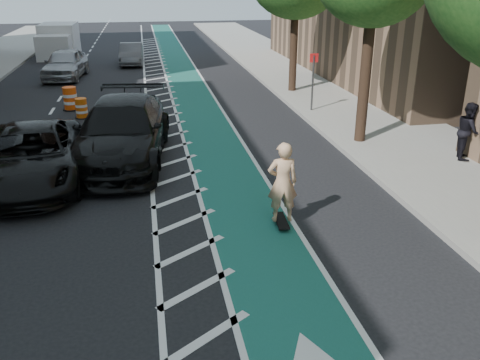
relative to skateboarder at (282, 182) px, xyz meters
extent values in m
plane|color=black|center=(-3.70, -2.26, -1.06)|extent=(120.00, 120.00, 0.00)
cube|color=#175143|center=(-0.70, 7.74, -1.06)|extent=(2.00, 90.00, 0.01)
cube|color=silver|center=(-2.20, 7.74, -1.06)|extent=(1.40, 90.00, 0.01)
cube|color=gray|center=(5.80, 7.74, -0.99)|extent=(5.00, 90.00, 0.15)
cube|color=gray|center=(3.35, 7.74, -0.98)|extent=(0.12, 90.00, 0.16)
cylinder|color=#382619|center=(4.20, 5.74, 1.14)|extent=(0.36, 0.36, 4.40)
cylinder|color=#382619|center=(4.20, 13.74, 1.14)|extent=(0.36, 0.36, 4.40)
cylinder|color=#4C4C4C|center=(3.90, 9.74, 0.14)|extent=(0.08, 0.08, 2.40)
cube|color=red|center=(3.90, 9.74, 1.24)|extent=(0.35, 0.02, 0.35)
cube|color=black|center=(0.00, 0.00, -0.96)|extent=(0.31, 0.90, 0.03)
cylinder|color=black|center=(-0.07, 0.30, -1.03)|extent=(0.04, 0.07, 0.07)
cylinder|color=black|center=(0.11, 0.29, -1.03)|extent=(0.04, 0.07, 0.07)
cylinder|color=black|center=(-0.11, -0.29, -1.03)|extent=(0.04, 0.07, 0.07)
cylinder|color=black|center=(0.07, -0.30, -1.03)|extent=(0.04, 0.07, 0.07)
imported|color=#DCA77B|center=(0.00, 0.00, 0.00)|extent=(0.72, 0.50, 1.89)
imported|color=black|center=(-6.10, 3.82, -0.29)|extent=(2.99, 5.77, 1.55)
imported|color=black|center=(-3.70, 5.24, -0.13)|extent=(3.37, 6.69, 1.86)
imported|color=#A4A5AA|center=(-7.22, 19.86, -0.25)|extent=(2.36, 4.92, 1.62)
imported|color=#5B5B60|center=(-3.64, 24.14, -0.40)|extent=(1.54, 4.09, 1.33)
imported|color=black|center=(6.64, 3.06, -0.04)|extent=(0.95, 1.04, 1.74)
cube|color=silver|center=(-8.79, 29.59, 0.03)|extent=(2.48, 3.56, 2.19)
cube|color=silver|center=(-8.84, 26.95, -0.24)|extent=(2.23, 1.80, 1.65)
cylinder|color=black|center=(-9.83, 26.53, -0.68)|extent=(0.29, 0.77, 0.77)
cylinder|color=black|center=(-7.86, 26.50, -0.68)|extent=(0.29, 0.77, 0.77)
cylinder|color=black|center=(-9.76, 30.48, -0.68)|extent=(0.29, 0.77, 0.77)
cylinder|color=black|center=(-7.78, 30.45, -0.68)|extent=(0.29, 0.77, 0.77)
cylinder|color=#E64D0C|center=(-5.98, 5.53, -0.64)|extent=(0.49, 0.49, 0.85)
cylinder|color=silver|center=(-5.98, 5.53, -0.78)|extent=(0.50, 0.50, 0.11)
cylinder|color=silver|center=(-5.98, 5.53, -0.51)|extent=(0.50, 0.50, 0.11)
cylinder|color=black|center=(-5.98, 5.53, -1.04)|extent=(0.62, 0.62, 0.04)
cylinder|color=#E25B0B|center=(-5.50, 10.76, -0.66)|extent=(0.46, 0.46, 0.80)
cylinder|color=silver|center=(-5.50, 10.76, -0.80)|extent=(0.47, 0.47, 0.11)
cylinder|color=silver|center=(-5.50, 10.76, -0.55)|extent=(0.47, 0.47, 0.11)
cylinder|color=black|center=(-5.50, 10.76, -1.05)|extent=(0.59, 0.59, 0.04)
cylinder|color=#FF500D|center=(-6.10, 12.24, -0.57)|extent=(0.57, 0.57, 0.99)
cylinder|color=silver|center=(-6.10, 12.24, -0.73)|extent=(0.58, 0.58, 0.13)
cylinder|color=silver|center=(-6.10, 12.24, -0.43)|extent=(0.58, 0.58, 0.13)
cylinder|color=black|center=(-6.10, 12.24, -1.04)|extent=(0.72, 0.72, 0.04)
camera|label=1|loc=(-2.89, -10.23, 4.32)|focal=38.00mm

